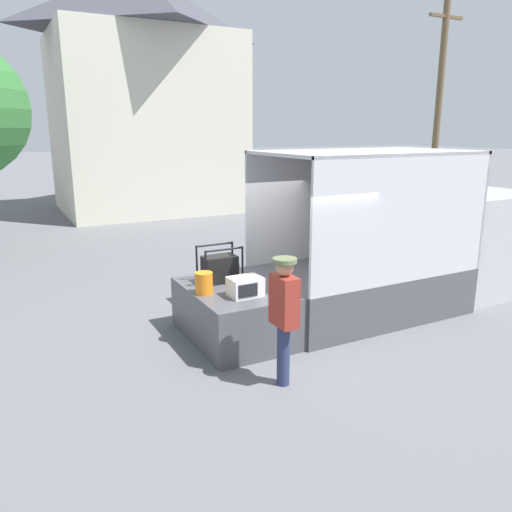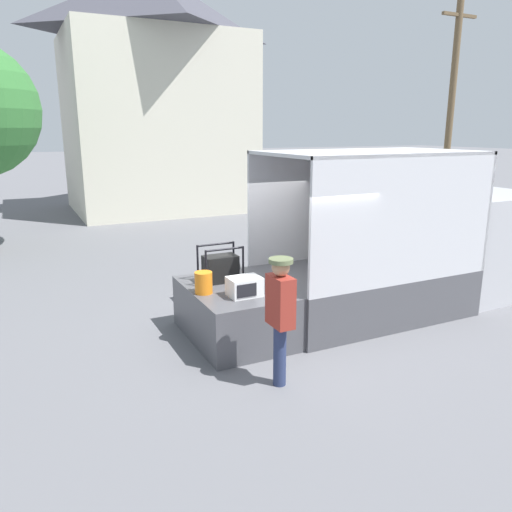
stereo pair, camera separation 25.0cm
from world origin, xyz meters
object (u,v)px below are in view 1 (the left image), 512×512
at_px(worker_person, 284,308).
at_px(portable_generator, 221,268).
at_px(utility_pole, 438,106).
at_px(orange_bucket, 204,283).
at_px(box_truck, 424,255).
at_px(microwave, 245,287).

bearing_deg(worker_person, portable_generator, 88.99).
xyz_separation_m(portable_generator, utility_pole, (13.81, 8.26, 3.29)).
relative_size(portable_generator, orange_bucket, 2.02).
xyz_separation_m(box_truck, utility_pole, (9.38, 8.67, 3.48)).
distance_m(box_truck, orange_bucket, 4.94).
relative_size(box_truck, utility_pole, 0.73).
bearing_deg(portable_generator, microwave, -87.90).
bearing_deg(box_truck, microwave, -173.63).
distance_m(portable_generator, utility_pole, 16.42).
bearing_deg(utility_pole, orange_bucket, -148.57).
xyz_separation_m(box_truck, portable_generator, (-4.43, 0.40, 0.19)).
distance_m(microwave, worker_person, 1.32).
bearing_deg(box_truck, orange_bucket, -179.06).
height_order(portable_generator, orange_bucket, portable_generator).
bearing_deg(microwave, utility_pole, 33.62).
relative_size(microwave, orange_bucket, 1.45).
height_order(box_truck, microwave, box_truck).
bearing_deg(worker_person, orange_bucket, 105.20).
distance_m(portable_generator, worker_person, 2.20).
bearing_deg(orange_bucket, portable_generator, 43.58).
bearing_deg(utility_pole, microwave, -146.38).
relative_size(worker_person, utility_pole, 0.21).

